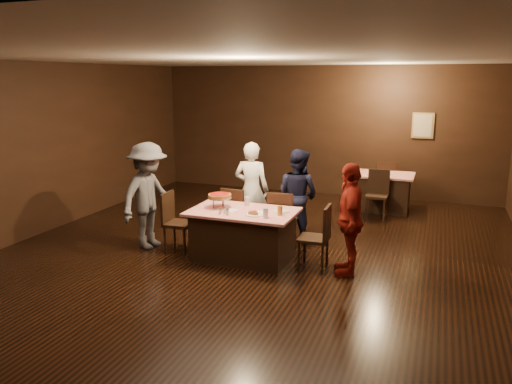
{
  "coord_description": "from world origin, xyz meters",
  "views": [
    {
      "loc": [
        2.57,
        -6.54,
        2.72
      ],
      "look_at": [
        -0.03,
        0.48,
        1.0
      ],
      "focal_mm": 35.0,
      "sensor_mm": 36.0,
      "label": 1
    }
  ],
  "objects_px": {
    "chair_far_right": "(283,219)",
    "diner_grey_knit": "(148,196)",
    "chair_far_left": "(237,214)",
    "chair_end_left": "(179,222)",
    "glass_front_right": "(266,213)",
    "glass_amber": "(280,210)",
    "glass_back": "(247,201)",
    "diner_white_jacket": "(252,190)",
    "chair_end_right": "(314,237)",
    "main_table": "(243,235)",
    "chair_back_far": "(384,182)",
    "chair_back_near": "(377,195)",
    "diner_navy_hoodie": "(298,195)",
    "plate_empty": "(281,211)",
    "back_table": "(381,192)",
    "diner_red_shirt": "(350,219)",
    "pizza_stand": "(220,196)"
  },
  "relations": [
    {
      "from": "chair_end_left",
      "to": "glass_back",
      "type": "distance_m",
      "value": 1.15
    },
    {
      "from": "chair_end_right",
      "to": "diner_navy_hoodie",
      "type": "height_order",
      "value": "diner_navy_hoodie"
    },
    {
      "from": "diner_white_jacket",
      "to": "glass_amber",
      "type": "bearing_deg",
      "value": 123.13
    },
    {
      "from": "chair_end_left",
      "to": "glass_back",
      "type": "height_order",
      "value": "chair_end_left"
    },
    {
      "from": "diner_navy_hoodie",
      "to": "diner_red_shirt",
      "type": "relative_size",
      "value": 0.98
    },
    {
      "from": "main_table",
      "to": "chair_end_left",
      "type": "distance_m",
      "value": 1.1
    },
    {
      "from": "diner_grey_knit",
      "to": "pizza_stand",
      "type": "height_order",
      "value": "diner_grey_knit"
    },
    {
      "from": "chair_end_right",
      "to": "plate_empty",
      "type": "bearing_deg",
      "value": -106.36
    },
    {
      "from": "diner_red_shirt",
      "to": "chair_end_left",
      "type": "bearing_deg",
      "value": -102.8
    },
    {
      "from": "chair_far_right",
      "to": "glass_front_right",
      "type": "bearing_deg",
      "value": 90.22
    },
    {
      "from": "chair_back_near",
      "to": "glass_front_right",
      "type": "relative_size",
      "value": 6.79
    },
    {
      "from": "back_table",
      "to": "chair_end_left",
      "type": "distance_m",
      "value": 4.63
    },
    {
      "from": "diner_white_jacket",
      "to": "diner_grey_knit",
      "type": "height_order",
      "value": "diner_grey_knit"
    },
    {
      "from": "chair_end_right",
      "to": "chair_far_left",
      "type": "bearing_deg",
      "value": -117.67
    },
    {
      "from": "chair_far_right",
      "to": "diner_grey_knit",
      "type": "relative_size",
      "value": 0.55
    },
    {
      "from": "diner_red_shirt",
      "to": "chair_back_near",
      "type": "bearing_deg",
      "value": 167.21
    },
    {
      "from": "plate_empty",
      "to": "glass_back",
      "type": "bearing_deg",
      "value": 165.96
    },
    {
      "from": "chair_end_right",
      "to": "glass_front_right",
      "type": "height_order",
      "value": "chair_end_right"
    },
    {
      "from": "main_table",
      "to": "glass_amber",
      "type": "height_order",
      "value": "glass_amber"
    },
    {
      "from": "pizza_stand",
      "to": "glass_amber",
      "type": "height_order",
      "value": "pizza_stand"
    },
    {
      "from": "back_table",
      "to": "chair_back_far",
      "type": "bearing_deg",
      "value": 90.0
    },
    {
      "from": "glass_back",
      "to": "chair_far_right",
      "type": "bearing_deg",
      "value": 45.0
    },
    {
      "from": "chair_back_near",
      "to": "diner_red_shirt",
      "type": "distance_m",
      "value": 3.07
    },
    {
      "from": "glass_back",
      "to": "diner_white_jacket",
      "type": "bearing_deg",
      "value": 106.09
    },
    {
      "from": "chair_back_near",
      "to": "diner_grey_knit",
      "type": "height_order",
      "value": "diner_grey_knit"
    },
    {
      "from": "chair_back_near",
      "to": "glass_front_right",
      "type": "height_order",
      "value": "chair_back_near"
    },
    {
      "from": "chair_far_right",
      "to": "chair_end_left",
      "type": "bearing_deg",
      "value": 23.92
    },
    {
      "from": "main_table",
      "to": "chair_far_left",
      "type": "bearing_deg",
      "value": 118.07
    },
    {
      "from": "chair_far_left",
      "to": "chair_end_left",
      "type": "height_order",
      "value": "same"
    },
    {
      "from": "plate_empty",
      "to": "chair_back_far",
      "type": "bearing_deg",
      "value": 75.61
    },
    {
      "from": "chair_end_left",
      "to": "diner_white_jacket",
      "type": "xyz_separation_m",
      "value": [
        0.81,
        1.14,
        0.36
      ]
    },
    {
      "from": "glass_front_right",
      "to": "glass_back",
      "type": "bearing_deg",
      "value": 132.27
    },
    {
      "from": "back_table",
      "to": "diner_white_jacket",
      "type": "height_order",
      "value": "diner_white_jacket"
    },
    {
      "from": "diner_white_jacket",
      "to": "back_table",
      "type": "bearing_deg",
      "value": -130.12
    },
    {
      "from": "chair_far_left",
      "to": "diner_grey_knit",
      "type": "relative_size",
      "value": 0.55
    },
    {
      "from": "chair_end_left",
      "to": "chair_far_right",
      "type": "bearing_deg",
      "value": -66.3
    },
    {
      "from": "chair_end_right",
      "to": "diner_grey_knit",
      "type": "distance_m",
      "value": 2.77
    },
    {
      "from": "chair_back_near",
      "to": "diner_navy_hoodie",
      "type": "height_order",
      "value": "diner_navy_hoodie"
    },
    {
      "from": "diner_white_jacket",
      "to": "pizza_stand",
      "type": "xyz_separation_m",
      "value": [
        -0.11,
        -1.09,
        0.12
      ]
    },
    {
      "from": "diner_grey_knit",
      "to": "diner_red_shirt",
      "type": "height_order",
      "value": "diner_grey_knit"
    },
    {
      "from": "chair_far_right",
      "to": "diner_grey_knit",
      "type": "bearing_deg",
      "value": 17.19
    },
    {
      "from": "glass_back",
      "to": "chair_end_left",
      "type": "bearing_deg",
      "value": -164.05
    },
    {
      "from": "main_table",
      "to": "chair_back_near",
      "type": "xyz_separation_m",
      "value": [
        1.63,
        3.04,
        0.09
      ]
    },
    {
      "from": "back_table",
      "to": "chair_end_left",
      "type": "height_order",
      "value": "chair_end_left"
    },
    {
      "from": "chair_far_left",
      "to": "chair_back_near",
      "type": "xyz_separation_m",
      "value": [
        2.03,
        2.29,
        0.0
      ]
    },
    {
      "from": "main_table",
      "to": "chair_back_far",
      "type": "height_order",
      "value": "chair_back_far"
    },
    {
      "from": "glass_front_right",
      "to": "glass_amber",
      "type": "bearing_deg",
      "value": 53.13
    },
    {
      "from": "chair_far_right",
      "to": "diner_grey_knit",
      "type": "distance_m",
      "value": 2.21
    },
    {
      "from": "diner_grey_knit",
      "to": "plate_empty",
      "type": "relative_size",
      "value": 6.9
    },
    {
      "from": "back_table",
      "to": "diner_grey_knit",
      "type": "relative_size",
      "value": 0.75
    }
  ]
}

